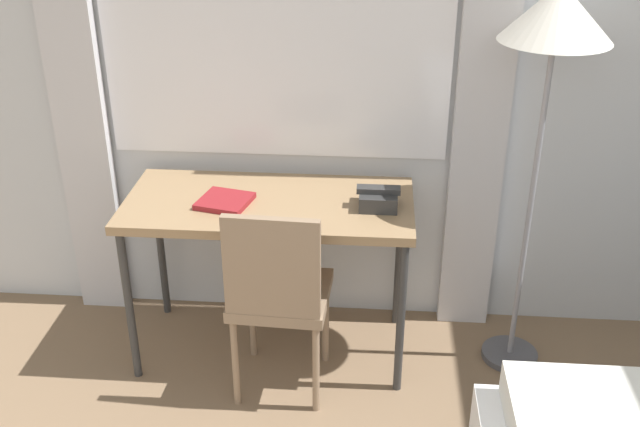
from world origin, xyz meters
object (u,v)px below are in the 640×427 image
standing_lamp (555,36)px  book (225,201)px  telephone (378,198)px  desk_chair (278,290)px  desk (269,214)px

standing_lamp → book: (-1.29, -0.05, -0.72)m
book → standing_lamp: bearing=2.4°
standing_lamp → telephone: bearing=-177.3°
desk_chair → telephone: 0.57m
telephone → standing_lamp: bearing=2.7°
standing_lamp → telephone: 0.94m
desk → standing_lamp: standing_lamp is taller
desk → desk_chair: 0.37m
desk → standing_lamp: 1.37m
telephone → desk_chair: bearing=-144.1°
desk_chair → standing_lamp: (1.04, 0.32, 0.98)m
desk_chair → telephone: size_ratio=4.94×
desk_chair → standing_lamp: size_ratio=0.53×
desk → book: bearing=-166.1°
desk_chair → book: desk_chair is taller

